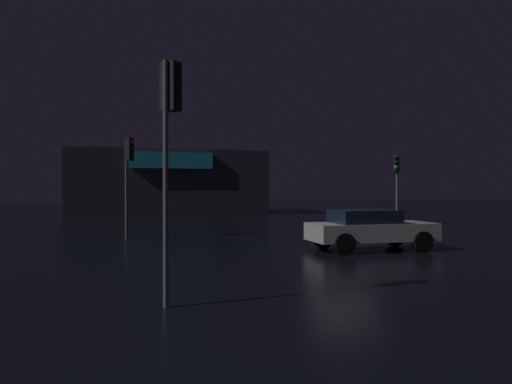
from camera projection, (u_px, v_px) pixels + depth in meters
ground_plane at (343, 249)px, 18.51m from camera, size 120.00×120.00×0.00m
store_building at (164, 183)px, 42.94m from camera, size 15.49×8.96×5.12m
traffic_signal_main at (129, 162)px, 22.26m from camera, size 0.43×0.41×4.36m
traffic_signal_cross_left at (170, 118)px, 9.62m from camera, size 0.42×0.42×4.56m
traffic_signal_cross_right at (397, 176)px, 27.05m from camera, size 0.42×0.42×3.94m
car_near at (370, 229)px, 18.12m from camera, size 4.46×2.23×1.43m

